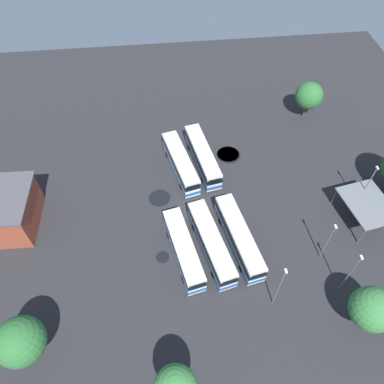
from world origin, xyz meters
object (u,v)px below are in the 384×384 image
(maintenance_shelter, at_px, (368,204))
(lamp_post_far_corner, at_px, (368,185))
(lamp_post_mid_lot, at_px, (351,272))
(lamp_post_near_entrance, at_px, (279,286))
(bus_row0_slot1, at_px, (180,163))
(tree_west_edge, at_px, (372,309))
(bus_row1_slot0, at_px, (184,249))
(depot_building, at_px, (2,211))
(bus_row0_slot2, at_px, (202,156))
(bus_row1_slot1, at_px, (211,243))
(bus_row1_slot2, at_px, (239,237))
(lamp_post_by_building, at_px, (328,241))
(tree_south_edge, at_px, (309,96))
(tree_east_edge, at_px, (20,342))

(maintenance_shelter, distance_m, lamp_post_far_corner, 2.93)
(lamp_post_mid_lot, xyz_separation_m, lamp_post_near_entrance, (0.88, -9.22, 0.21))
(bus_row0_slot1, bearing_deg, tree_west_edge, 35.19)
(tree_west_edge, bearing_deg, maintenance_shelter, 157.14)
(bus_row1_slot0, height_order, maintenance_shelter, bus_row1_slot0)
(bus_row1_slot0, xyz_separation_m, depot_building, (-8.48, -25.36, 1.19))
(lamp_post_mid_lot, height_order, lamp_post_far_corner, lamp_post_mid_lot)
(bus_row0_slot1, height_order, lamp_post_near_entrance, lamp_post_near_entrance)
(bus_row0_slot2, xyz_separation_m, bus_row1_slot1, (16.71, -0.97, 0.00))
(bus_row0_slot2, xyz_separation_m, depot_building, (8.80, -30.24, 1.19))
(bus_row1_slot1, xyz_separation_m, maintenance_shelter, (-3.04, 23.38, 1.44))
(bus_row1_slot0, xyz_separation_m, bus_row1_slot2, (-1.07, 7.92, 0.00))
(bus_row0_slot2, xyz_separation_m, lamp_post_near_entrance, (25.30, 5.86, 3.02))
(bus_row1_slot1, xyz_separation_m, lamp_post_by_building, (2.74, 15.09, 2.33))
(bus_row1_slot2, xyz_separation_m, lamp_post_by_building, (3.24, 11.08, 2.33))
(bus_row0_slot1, distance_m, maintenance_shelter, 29.10)
(bus_row1_slot0, xyz_separation_m, lamp_post_by_building, (2.17, 19.00, 2.34))
(depot_building, bearing_deg, lamp_post_far_corner, 87.55)
(bus_row1_slot1, distance_m, lamp_post_by_building, 15.51)
(bus_row1_slot2, bearing_deg, depot_building, -102.54)
(bus_row1_slot1, bearing_deg, bus_row0_slot1, -169.73)
(bus_row0_slot1, xyz_separation_m, tree_south_edge, (-11.37, 24.64, 2.84))
(tree_west_edge, bearing_deg, depot_building, -113.71)
(depot_building, distance_m, tree_south_edge, 54.55)
(lamp_post_near_entrance, relative_size, tree_east_edge, 1.18)
(bus_row1_slot1, xyz_separation_m, tree_south_edge, (-26.96, 21.81, 2.84))
(maintenance_shelter, height_order, tree_west_edge, tree_west_edge)
(lamp_post_by_building, xyz_separation_m, lamp_post_far_corner, (-8.37, 8.84, 0.35))
(bus_row1_slot0, xyz_separation_m, bus_row1_slot1, (-0.57, 3.91, 0.00))
(tree_east_edge, bearing_deg, lamp_post_near_entrance, 95.89)
(bus_row1_slot0, bearing_deg, lamp_post_by_building, 83.49)
(maintenance_shelter, distance_m, tree_south_edge, 24.02)
(bus_row0_slot1, xyz_separation_m, tree_east_edge, (27.24, -19.90, 2.96))
(depot_building, distance_m, lamp_post_far_corner, 53.27)
(bus_row1_slot2, relative_size, tree_east_edge, 1.75)
(depot_building, xyz_separation_m, lamp_post_mid_lot, (15.62, 45.32, 1.63))
(bus_row0_slot1, xyz_separation_m, bus_row1_slot0, (16.16, -1.08, -0.00))
(bus_row0_slot2, height_order, tree_east_edge, tree_east_edge)
(tree_south_edge, bearing_deg, depot_building, -69.54)
(bus_row0_slot2, height_order, lamp_post_far_corner, lamp_post_far_corner)
(depot_building, height_order, lamp_post_far_corner, lamp_post_far_corner)
(bus_row1_slot0, relative_size, depot_building, 1.24)
(lamp_post_by_building, bearing_deg, bus_row0_slot1, -135.66)
(bus_row0_slot1, height_order, tree_east_edge, tree_east_edge)
(bus_row1_slot0, bearing_deg, bus_row1_slot1, 98.30)
(bus_row1_slot0, relative_size, maintenance_shelter, 1.37)
(bus_row1_slot1, xyz_separation_m, tree_east_edge, (11.64, -22.72, 2.96))
(bus_row0_slot2, distance_m, tree_east_edge, 37.06)
(bus_row1_slot0, xyz_separation_m, lamp_post_mid_lot, (7.14, 19.95, 2.82))
(lamp_post_near_entrance, bearing_deg, tree_west_edge, 69.47)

